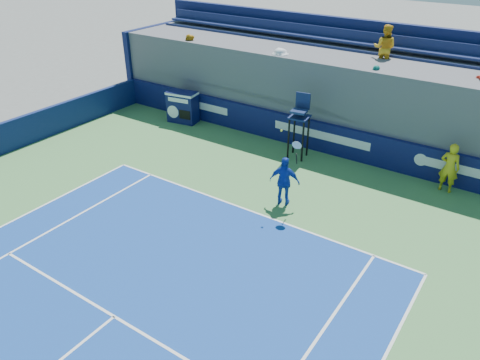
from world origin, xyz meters
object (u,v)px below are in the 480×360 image
Objects in this scene: ball_person at (449,168)px; tennis_player at (285,181)px; match_clock at (183,106)px; umpire_chair at (300,119)px.

tennis_player reaches higher than ball_person.
tennis_player is (-4.04, -3.78, -0.04)m from ball_person.
umpire_chair is at bearing -2.95° from match_clock.
match_clock is (-11.26, -0.16, -0.13)m from ball_person.
umpire_chair reaches higher than ball_person.
ball_person is 11.26m from match_clock.
tennis_player is at bearing -69.04° from umpire_chair.
tennis_player is at bearing 44.96° from ball_person.
umpire_chair is at bearing 110.96° from tennis_player.
tennis_player is (1.27, -3.31, -0.69)m from umpire_chair.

